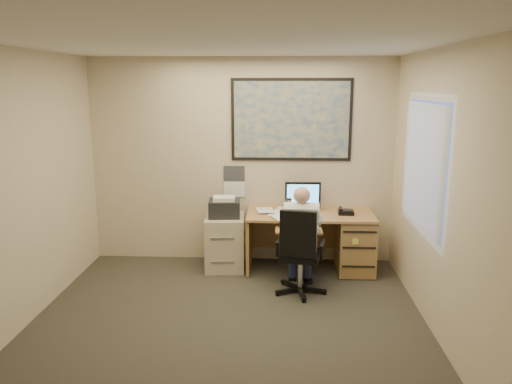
{
  "coord_description": "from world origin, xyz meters",
  "views": [
    {
      "loc": [
        0.5,
        -4.27,
        2.37
      ],
      "look_at": [
        0.24,
        1.3,
        1.15
      ],
      "focal_mm": 35.0,
      "sensor_mm": 36.0,
      "label": 1
    }
  ],
  "objects_px": {
    "desk": "(335,236)",
    "person": "(301,240)",
    "filing_cabinet": "(225,237)",
    "office_chair": "(301,269)"
  },
  "relations": [
    {
      "from": "filing_cabinet",
      "to": "person",
      "type": "distance_m",
      "value": 1.21
    },
    {
      "from": "desk",
      "to": "person",
      "type": "bearing_deg",
      "value": -123.32
    },
    {
      "from": "desk",
      "to": "person",
      "type": "xyz_separation_m",
      "value": [
        -0.48,
        -0.72,
        0.18
      ]
    },
    {
      "from": "filing_cabinet",
      "to": "office_chair",
      "type": "distance_m",
      "value": 1.25
    },
    {
      "from": "office_chair",
      "to": "desk",
      "type": "bearing_deg",
      "value": 71.05
    },
    {
      "from": "office_chair",
      "to": "person",
      "type": "relative_size",
      "value": 0.83
    },
    {
      "from": "desk",
      "to": "person",
      "type": "relative_size",
      "value": 1.3
    },
    {
      "from": "desk",
      "to": "filing_cabinet",
      "type": "bearing_deg",
      "value": 179.97
    },
    {
      "from": "filing_cabinet",
      "to": "office_chair",
      "type": "xyz_separation_m",
      "value": [
        0.96,
        -0.8,
        -0.11
      ]
    },
    {
      "from": "desk",
      "to": "person",
      "type": "distance_m",
      "value": 0.88
    }
  ]
}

